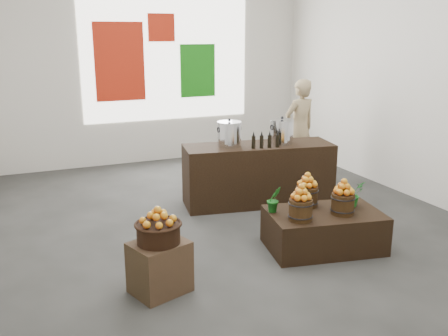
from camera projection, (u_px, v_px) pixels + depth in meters
name	position (u px, v px, depth m)	size (l,w,h in m)	color
ground	(226.00, 220.00, 6.64)	(7.00, 7.00, 0.00)	#3B3B38
back_wall	(151.00, 56.00, 9.22)	(6.00, 0.04, 4.00)	beige
back_opening	(167.00, 55.00, 9.32)	(3.20, 0.02, 2.40)	white
deco_red_left	(120.00, 62.00, 8.99)	(0.90, 0.04, 1.40)	#AE200D
deco_green_right	(198.00, 71.00, 9.61)	(0.70, 0.04, 1.00)	#157011
deco_red_upper	(161.00, 27.00, 9.14)	(0.50, 0.04, 0.50)	#AE200D
crate	(160.00, 267.00, 4.75)	(0.51, 0.42, 0.51)	#4E3424
wicker_basket	(158.00, 233.00, 4.66)	(0.41, 0.41, 0.19)	black
apples_in_basket	(158.00, 215.00, 4.61)	(0.32, 0.32, 0.17)	#9E0509
display_table	(324.00, 230.00, 5.73)	(1.28, 0.79, 0.44)	black
apple_bucket_front_left	(301.00, 210.00, 5.40)	(0.26, 0.26, 0.24)	#38210F
apples_in_bucket_front_left	(301.00, 192.00, 5.34)	(0.19, 0.19, 0.17)	#9E0509
apple_bucket_front_right	(343.00, 204.00, 5.58)	(0.26, 0.26, 0.24)	#38210F
apples_in_bucket_front_right	(344.00, 186.00, 5.53)	(0.19, 0.19, 0.17)	#9E0509
apple_bucket_rear	(307.00, 196.00, 5.83)	(0.26, 0.26, 0.24)	#38210F
apples_in_bucket_rear	(308.00, 180.00, 5.78)	(0.19, 0.19, 0.17)	#9E0509
herb_garnish_right	(352.00, 194.00, 5.83)	(0.27, 0.24, 0.30)	#125615
herb_garnish_left	(274.00, 199.00, 5.64)	(0.17, 0.13, 0.30)	#125615
counter	(258.00, 174.00, 7.21)	(2.13, 0.68, 0.87)	black
stock_pot_left	(229.00, 135.00, 6.96)	(0.33, 0.33, 0.33)	silver
stock_pot_center	(282.00, 132.00, 7.13)	(0.33, 0.33, 0.33)	silver
oil_cruets	(264.00, 139.00, 6.87)	(0.31, 0.06, 0.24)	black
shopper	(299.00, 128.00, 8.49)	(0.61, 0.40, 1.67)	#97825D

